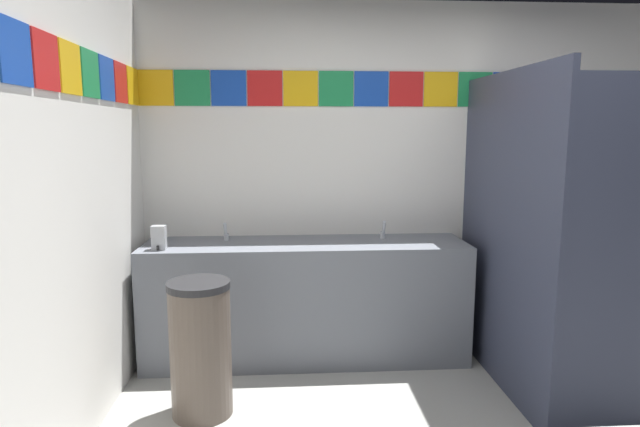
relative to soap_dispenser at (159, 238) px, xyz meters
name	(u,v)px	position (x,y,z in m)	size (l,w,h in m)	color
wall_back	(403,177)	(1.73, 0.47, 0.35)	(3.86, 0.09, 2.55)	white
wall_side	(18,217)	(-0.24, -1.32, 0.35)	(0.09, 3.50, 2.55)	white
vanity_counter	(306,299)	(0.98, 0.16, -0.49)	(2.26, 0.55, 0.85)	slate
faucet_left	(226,234)	(0.41, 0.25, -0.03)	(0.04, 0.10, 0.14)	silver
faucet_right	(383,232)	(1.54, 0.25, -0.03)	(0.04, 0.10, 0.14)	silver
soap_dispenser	(159,238)	(0.00, 0.00, 0.00)	(0.09, 0.09, 0.16)	#B7BABF
stall_divider	(549,239)	(2.38, -0.54, 0.07)	(0.92, 1.44, 1.99)	#33384C
toilet	(564,320)	(2.79, -0.04, -0.62)	(0.39, 0.49, 0.74)	white
trash_bin	(201,348)	(0.34, -0.58, -0.53)	(0.35, 0.35, 0.79)	brown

